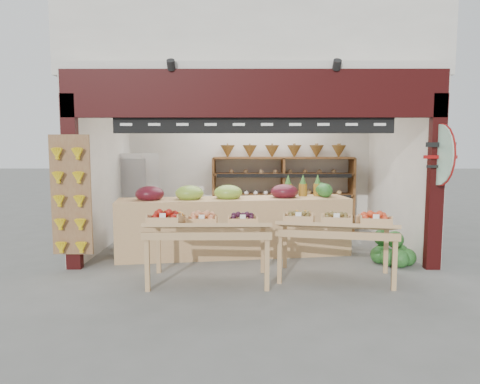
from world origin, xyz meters
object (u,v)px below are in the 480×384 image
object	(u,v)px
mid_counter	(233,224)
watermelon_pile	(392,251)
cardboard_stack	(143,237)
display_table_right	(336,222)
refrigerator	(138,194)
display_table_left	(201,223)
back_shelving	(283,177)

from	to	relation	value
mid_counter	watermelon_pile	bearing A→B (deg)	-12.40
cardboard_stack	display_table_right	bearing A→B (deg)	-28.92
refrigerator	display_table_right	world-z (taller)	refrigerator
display_table_left	refrigerator	bearing A→B (deg)	117.08
display_table_left	display_table_right	world-z (taller)	display_table_left
cardboard_stack	display_table_right	size ratio (longest dim) A/B	0.59
refrigerator	display_table_left	size ratio (longest dim) A/B	1.03
mid_counter	display_table_right	bearing A→B (deg)	-42.05
mid_counter	refrigerator	bearing A→B (deg)	138.86
display_table_right	watermelon_pile	bearing A→B (deg)	35.28
mid_counter	display_table_left	world-z (taller)	mid_counter
display_table_left	display_table_right	xyz separation A→B (m)	(1.90, 0.09, 0.00)
mid_counter	watermelon_pile	xyz separation A→B (m)	(2.55, -0.56, -0.34)
display_table_right	mid_counter	bearing A→B (deg)	137.95
display_table_left	watermelon_pile	distance (m)	3.16
back_shelving	cardboard_stack	distance (m)	3.37
back_shelving	refrigerator	world-z (taller)	back_shelving
display_table_right	watermelon_pile	size ratio (longest dim) A/B	2.53
cardboard_stack	display_table_right	distance (m)	3.63
refrigerator	watermelon_pile	size ratio (longest dim) A/B	2.51
refrigerator	mid_counter	world-z (taller)	refrigerator
display_table_right	back_shelving	bearing A→B (deg)	96.82
watermelon_pile	refrigerator	bearing A→B (deg)	152.81
back_shelving	watermelon_pile	size ratio (longest dim) A/B	4.48
back_shelving	display_table_left	bearing A→B (deg)	-112.61
refrigerator	watermelon_pile	bearing A→B (deg)	-8.91
display_table_right	cardboard_stack	bearing A→B (deg)	151.08
refrigerator	watermelon_pile	xyz separation A→B (m)	(4.63, -2.38, -0.67)
mid_counter	display_table_left	bearing A→B (deg)	-106.81
refrigerator	display_table_left	bearing A→B (deg)	-44.65
back_shelving	watermelon_pile	distance (m)	3.25
cardboard_stack	watermelon_pile	size ratio (longest dim) A/B	1.49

